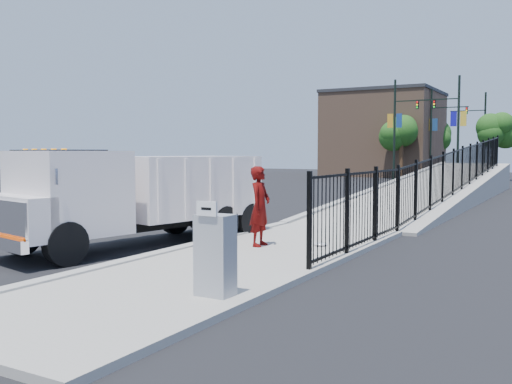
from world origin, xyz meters
The scene contains 18 objects.
ground centered at (0.00, 0.00, 0.00)m, with size 120.00×120.00×0.00m, color black.
sidewalk centered at (1.93, -2.00, 0.06)m, with size 3.55×12.00×0.12m, color #9E998E.
curb centered at (0.00, -2.00, 0.08)m, with size 0.30×12.00×0.16m, color #ADAAA3.
ramp centered at (2.12, 16.00, 0.00)m, with size 3.95×24.00×1.70m, color #9E998E.
iron_fence centered at (3.55, 12.00, 0.90)m, with size 0.10×28.00×1.80m, color black.
truck centered at (-1.56, -1.07, 1.35)m, with size 3.65×7.31×2.40m.
worker centered at (1.44, -0.11, 1.06)m, with size 0.68×0.45×1.87m, color #500706.
utility_cabinet centered at (3.10, -4.50, 0.75)m, with size 0.55×0.40×1.25m, color gray.
arrow_sign centered at (3.10, -4.72, 1.48)m, with size 0.35×0.04×0.22m, color white.
debris centered at (2.68, 0.61, 0.16)m, with size 0.31×0.31×0.08m, color silver.
light_pole_0 centered at (-4.52, 32.94, 4.36)m, with size 3.77×0.22×8.00m.
light_pole_1 centered at (-0.29, 32.77, 4.36)m, with size 3.77×0.22×8.00m.
light_pole_2 centered at (-3.52, 41.11, 4.36)m, with size 3.77×0.22×8.00m.
light_pole_3 centered at (-0.28, 46.37, 4.36)m, with size 3.77×0.22×8.00m.
tree_0 centered at (-5.51, 37.56, 3.95)m, with size 2.78×2.78×5.39m.
tree_1 centered at (1.91, 38.18, 3.91)m, with size 2.23×2.23×5.12m.
tree_2 centered at (-5.08, 49.26, 3.96)m, with size 3.00×3.00×5.50m.
building centered at (-9.00, 44.00, 4.00)m, with size 10.00×10.00×8.00m, color #8C664C.
Camera 1 is at (7.90, -11.71, 2.32)m, focal length 40.00 mm.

